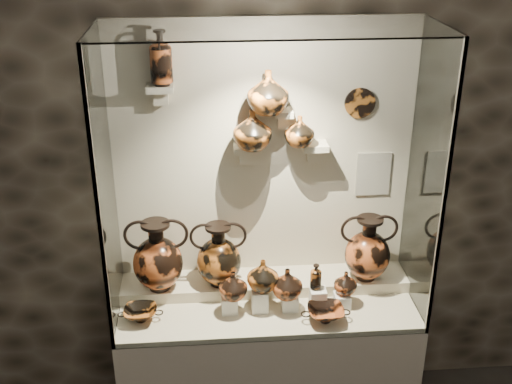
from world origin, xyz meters
TOP-DOWN VIEW (x-y plane):
  - wall_back at (0.00, 2.50)m, footprint 5.00×0.02m
  - plinth at (0.00, 2.18)m, footprint 1.70×0.60m
  - front_tier at (0.00, 2.18)m, footprint 1.68×0.58m
  - rear_tier at (0.00, 2.35)m, footprint 1.70×0.25m
  - back_panel at (0.00, 2.50)m, footprint 1.70×0.03m
  - glass_front at (0.00, 1.88)m, footprint 1.70×0.01m
  - glass_left at (-0.85, 2.18)m, footprint 0.01×0.60m
  - glass_right at (0.85, 2.18)m, footprint 0.01×0.60m
  - glass_top at (0.00, 2.18)m, footprint 1.70×0.60m
  - frame_post_left at (-0.84, 1.89)m, footprint 0.02×0.02m
  - frame_post_right at (0.84, 1.89)m, footprint 0.02×0.02m
  - pedestal_a at (-0.22, 2.13)m, footprint 0.09×0.09m
  - pedestal_b at (-0.05, 2.13)m, footprint 0.09×0.09m
  - pedestal_c at (0.12, 2.13)m, footprint 0.09×0.09m
  - pedestal_d at (0.28, 2.13)m, footprint 0.09×0.09m
  - pedestal_e at (0.42, 2.13)m, footprint 0.09×0.09m
  - bracket_ul at (-0.55, 2.42)m, footprint 0.14×0.12m
  - bracket_ca at (-0.10, 2.42)m, footprint 0.14×0.12m
  - bracket_cb at (0.10, 2.42)m, footprint 0.10×0.12m
  - bracket_cc at (0.28, 2.42)m, footprint 0.14×0.12m
  - amphora_left at (-0.62, 2.30)m, footprint 0.45×0.45m
  - amphora_mid at (-0.27, 2.32)m, footprint 0.41×0.41m
  - amphora_right at (0.60, 2.31)m, footprint 0.33×0.33m
  - jug_a at (-0.20, 2.11)m, footprint 0.21×0.21m
  - jug_b at (-0.03, 2.15)m, footprint 0.21×0.21m
  - jug_c at (0.10, 2.11)m, footprint 0.21×0.21m
  - jug_e at (0.44, 2.15)m, footprint 0.16×0.16m
  - lekythos_small at (0.27, 2.15)m, footprint 0.09×0.09m
  - kylix_left at (-0.71, 2.09)m, footprint 0.30×0.28m
  - kylix_right at (0.30, 2.00)m, footprint 0.29×0.25m
  - lekythos_tall at (-0.54, 2.41)m, footprint 0.13×0.13m
  - ovoid_vase_a at (-0.07, 2.37)m, footprint 0.24×0.24m
  - ovoid_vase_b at (0.01, 2.36)m, footprint 0.23×0.23m
  - ovoid_vase_c at (0.19, 2.39)m, footprint 0.19×0.19m
  - wall_plate at (0.53, 2.47)m, footprint 0.17×0.02m
  - info_placard at (0.64, 2.47)m, footprint 0.20×0.01m

SIDE VIEW (x-z plane):
  - plinth at x=0.00m, z-range 0.00..0.80m
  - front_tier at x=0.00m, z-range 0.80..0.83m
  - rear_tier at x=0.00m, z-range 0.80..0.90m
  - pedestal_e at x=0.42m, z-range 0.83..0.91m
  - pedestal_c at x=0.12m, z-range 0.83..0.92m
  - kylix_left at x=-0.71m, z-range 0.83..0.92m
  - pedestal_a at x=-0.22m, z-range 0.83..0.93m
  - kylix_right at x=0.30m, z-range 0.83..0.93m
  - pedestal_d at x=0.28m, z-range 0.83..0.95m
  - pedestal_b at x=-0.05m, z-range 0.83..0.96m
  - jug_e at x=0.44m, z-range 0.91..1.05m
  - jug_c at x=0.10m, z-range 0.92..1.10m
  - jug_a at x=-0.20m, z-range 0.93..1.10m
  - lekythos_small at x=0.27m, z-range 0.95..1.12m
  - jug_b at x=-0.03m, z-range 0.96..1.15m
  - amphora_mid at x=-0.27m, z-range 0.90..1.29m
  - amphora_right at x=0.60m, z-range 0.90..1.30m
  - amphora_left at x=-0.62m, z-range 0.90..1.33m
  - info_placard at x=0.64m, z-range 1.37..1.63m
  - wall_back at x=0.00m, z-range 0.00..3.20m
  - back_panel at x=0.00m, z-range 0.80..2.40m
  - glass_front at x=0.00m, z-range 0.80..2.40m
  - glass_left at x=-0.85m, z-range 0.80..2.40m
  - glass_right at x=0.85m, z-range 0.80..2.40m
  - frame_post_left at x=-0.84m, z-range 0.80..2.40m
  - frame_post_right at x=0.84m, z-range 0.80..2.40m
  - bracket_ca at x=-0.10m, z-range 1.68..1.72m
  - bracket_cc at x=0.28m, z-range 1.68..1.72m
  - ovoid_vase_c at x=0.19m, z-range 1.72..1.89m
  - ovoid_vase_a at x=-0.07m, z-range 1.72..1.94m
  - bracket_cb at x=0.10m, z-range 1.88..1.92m
  - wall_plate at x=0.53m, z-range 1.84..2.01m
  - ovoid_vase_b at x=0.01m, z-range 1.92..2.15m
  - bracket_ul at x=-0.55m, z-range 2.03..2.07m
  - lekythos_tall at x=-0.54m, z-range 2.07..2.38m
  - glass_top at x=0.00m, z-range 2.39..2.40m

